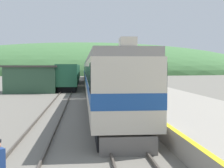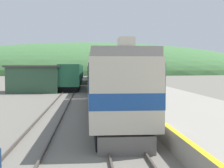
# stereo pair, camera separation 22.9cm
# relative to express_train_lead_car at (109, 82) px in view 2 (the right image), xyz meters

# --- Properties ---
(track_main) EXTENTS (1.52, 180.00, 0.16)m
(track_main) POSITION_rel_express_train_lead_car_xyz_m (0.00, 43.14, -2.27)
(track_main) COLOR #4C443D
(track_main) RESTS_ON ground
(track_siding) EXTENTS (1.52, 180.00, 0.16)m
(track_siding) POSITION_rel_express_train_lead_car_xyz_m (-4.02, 43.14, -2.27)
(track_siding) COLOR #4C443D
(track_siding) RESTS_ON ground
(platform) EXTENTS (7.00, 140.00, 0.91)m
(platform) POSITION_rel_express_train_lead_car_xyz_m (5.35, 23.14, -1.90)
(platform) COLOR #9E9689
(platform) RESTS_ON ground
(distant_hills) EXTENTS (176.22, 79.30, 29.62)m
(distant_hills) POSITION_rel_express_train_lead_car_xyz_m (0.00, 129.46, -2.35)
(distant_hills) COLOR #477A42
(distant_hills) RESTS_ON ground
(station_shed) EXTENTS (7.08, 6.13, 3.64)m
(station_shed) POSITION_rel_express_train_lead_car_xyz_m (-8.66, 20.62, -0.52)
(station_shed) COLOR #385B42
(station_shed) RESTS_ON ground
(express_train_lead_car) EXTENTS (3.01, 21.89, 4.67)m
(express_train_lead_car) POSITION_rel_express_train_lead_car_xyz_m (0.00, 0.00, 0.00)
(express_train_lead_car) COLOR black
(express_train_lead_car) RESTS_ON ground
(carriage_second) EXTENTS (3.00, 22.35, 4.31)m
(carriage_second) POSITION_rel_express_train_lead_car_xyz_m (0.00, 23.23, -0.01)
(carriage_second) COLOR black
(carriage_second) RESTS_ON ground
(carriage_third) EXTENTS (3.00, 22.35, 4.31)m
(carriage_third) POSITION_rel_express_train_lead_car_xyz_m (0.00, 46.47, -0.01)
(carriage_third) COLOR black
(carriage_third) RESTS_ON ground
(carriage_fourth) EXTENTS (3.00, 22.35, 4.31)m
(carriage_fourth) POSITION_rel_express_train_lead_car_xyz_m (0.00, 69.70, -0.01)
(carriage_fourth) COLOR black
(carriage_fourth) RESTS_ON ground
(siding_train) EXTENTS (2.90, 36.99, 3.81)m
(siding_train) POSITION_rel_express_train_lead_car_xyz_m (-4.02, 36.94, -0.39)
(siding_train) COLOR black
(siding_train) RESTS_ON ground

